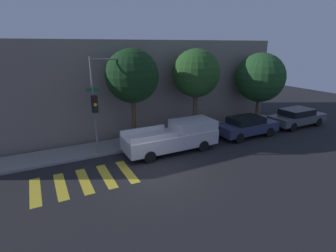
% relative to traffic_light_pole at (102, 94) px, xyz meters
% --- Properties ---
extents(ground_plane, '(60.00, 60.00, 0.00)m').
position_rel_traffic_light_pole_xyz_m(ground_plane, '(1.54, -3.37, -3.54)').
color(ground_plane, black).
extents(sidewalk, '(26.00, 2.16, 0.14)m').
position_rel_traffic_light_pole_xyz_m(sidewalk, '(1.54, 0.91, -3.47)').
color(sidewalk, gray).
rests_on(sidewalk, ground).
extents(building_row, '(26.00, 6.00, 6.38)m').
position_rel_traffic_light_pole_xyz_m(building_row, '(1.54, 5.39, -0.35)').
color(building_row, slate).
rests_on(building_row, ground).
extents(crosswalk, '(4.59, 2.60, 0.00)m').
position_rel_traffic_light_pole_xyz_m(crosswalk, '(-1.71, -2.57, -3.54)').
color(crosswalk, gold).
rests_on(crosswalk, ground).
extents(traffic_light_pole, '(2.47, 0.56, 5.49)m').
position_rel_traffic_light_pole_xyz_m(traffic_light_pole, '(0.00, 0.00, 0.00)').
color(traffic_light_pole, slate).
rests_on(traffic_light_pole, ground).
extents(pickup_truck, '(5.55, 1.95, 1.72)m').
position_rel_traffic_light_pole_xyz_m(pickup_truck, '(3.81, -1.27, -2.66)').
color(pickup_truck, '#BCBCC1').
rests_on(pickup_truck, ground).
extents(sedan_near_corner, '(4.33, 1.84, 1.38)m').
position_rel_traffic_light_pole_xyz_m(sedan_near_corner, '(9.39, -1.27, -2.80)').
color(sedan_near_corner, '#2D3351').
rests_on(sedan_near_corner, ground).
extents(sedan_middle, '(4.64, 1.84, 1.37)m').
position_rel_traffic_light_pole_xyz_m(sedan_middle, '(14.56, -1.27, -2.80)').
color(sedan_middle, '#4C5156').
rests_on(sedan_middle, ground).
extents(tree_near_corner, '(3.16, 3.16, 5.90)m').
position_rel_traffic_light_pole_xyz_m(tree_near_corner, '(1.99, 0.67, 0.76)').
color(tree_near_corner, '#4C3823').
rests_on(tree_near_corner, ground).
extents(tree_midblock, '(3.17, 3.17, 5.86)m').
position_rel_traffic_light_pole_xyz_m(tree_midblock, '(6.43, 0.67, 0.71)').
color(tree_midblock, brown).
rests_on(tree_midblock, ground).
extents(tree_far_end, '(3.71, 3.71, 5.52)m').
position_rel_traffic_light_pole_xyz_m(tree_far_end, '(12.28, 0.67, 0.11)').
color(tree_far_end, brown).
rests_on(tree_far_end, ground).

